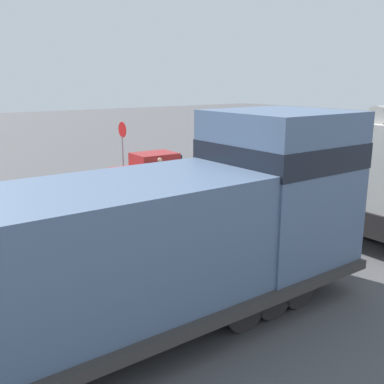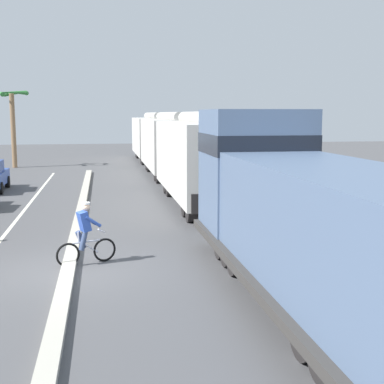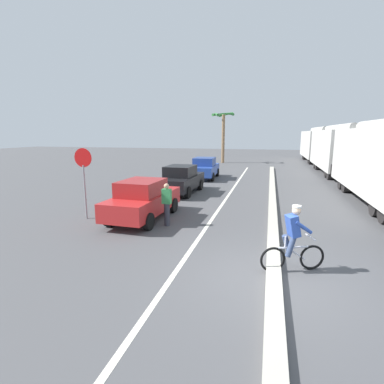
{
  "view_description": "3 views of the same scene",
  "coord_description": "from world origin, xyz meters",
  "views": [
    {
      "loc": [
        12.27,
        -6.65,
        4.86
      ],
      "look_at": [
        0.5,
        1.93,
        1.21
      ],
      "focal_mm": 42.0,
      "sensor_mm": 36.0,
      "label": 1
    },
    {
      "loc": [
        0.94,
        -13.87,
        4.09
      ],
      "look_at": [
        3.46,
        1.09,
        1.85
      ],
      "focal_mm": 50.0,
      "sensor_mm": 36.0,
      "label": 2
    },
    {
      "loc": [
        -0.22,
        -6.95,
        3.46
      ],
      "look_at": [
        -3.74,
        6.57,
        0.71
      ],
      "focal_mm": 28.0,
      "sensor_mm": 36.0,
      "label": 3
    }
  ],
  "objects": [
    {
      "name": "median_curb",
      "position": [
        0.0,
        6.0,
        0.08
      ],
      "size": [
        0.36,
        36.0,
        0.16
      ],
      "primitive_type": "cube",
      "color": "#B2AD9E",
      "rests_on": "ground"
    },
    {
      "name": "stop_sign",
      "position": [
        -7.43,
        3.51,
        2.02
      ],
      "size": [
        0.76,
        0.08,
        2.88
      ],
      "color": "gray",
      "rests_on": "ground"
    },
    {
      "name": "lane_stripe",
      "position": [
        -2.4,
        6.0,
        0.0
      ],
      "size": [
        0.14,
        36.0,
        0.01
      ],
      "primitive_type": "cube",
      "color": "silver",
      "rests_on": "ground"
    },
    {
      "name": "parked_car_black",
      "position": [
        -5.18,
        9.58,
        0.82
      ],
      "size": [
        1.95,
        4.26,
        1.62
      ],
      "color": "black",
      "rests_on": "ground"
    },
    {
      "name": "parked_car_blue",
      "position": [
        -5.07,
        15.61,
        0.82
      ],
      "size": [
        1.94,
        4.25,
        1.62
      ],
      "color": "#28479E",
      "rests_on": "ground"
    },
    {
      "name": "hopper_car_trailing",
      "position": [
        5.27,
        32.73,
        2.08
      ],
      "size": [
        2.9,
        10.6,
        4.18
      ],
      "color": "beige",
      "rests_on": "ground"
    },
    {
      "name": "palm_tree_near",
      "position": [
        -5.67,
        28.42,
        4.38
      ],
      "size": [
        2.6,
        2.66,
        5.95
      ],
      "color": "#846647",
      "rests_on": "ground"
    },
    {
      "name": "cyclist",
      "position": [
        0.44,
        0.59,
        0.82
      ],
      "size": [
        1.61,
        0.74,
        1.71
      ],
      "color": "black",
      "rests_on": "ground"
    },
    {
      "name": "ground_plane",
      "position": [
        0.0,
        0.0,
        0.0
      ],
      "size": [
        120.0,
        120.0,
        0.0
      ],
      "primitive_type": "plane",
      "color": "#4C4C4F"
    },
    {
      "name": "hopper_car_middle",
      "position": [
        5.27,
        21.13,
        2.08
      ],
      "size": [
        2.9,
        10.6,
        4.18
      ],
      "color": "beige",
      "rests_on": "ground"
    },
    {
      "name": "pedestrian_by_cars",
      "position": [
        -3.91,
        3.44,
        0.85
      ],
      "size": [
        0.34,
        0.22,
        1.62
      ],
      "color": "#33333D",
      "rests_on": "ground"
    },
    {
      "name": "parked_car_red",
      "position": [
        -5.13,
        4.03,
        0.82
      ],
      "size": [
        1.95,
        4.26,
        1.62
      ],
      "color": "red",
      "rests_on": "ground"
    }
  ]
}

